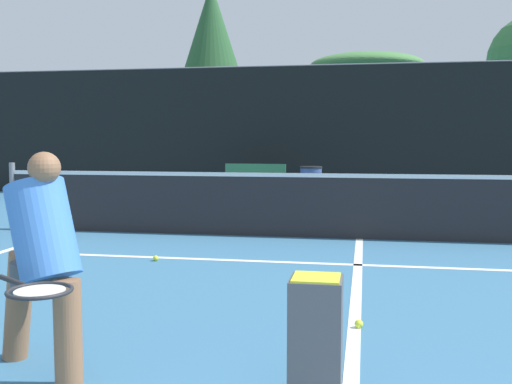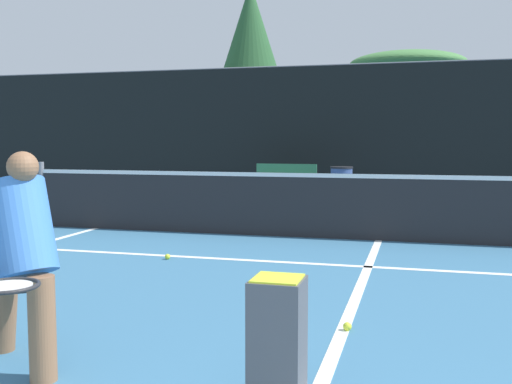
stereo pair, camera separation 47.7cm
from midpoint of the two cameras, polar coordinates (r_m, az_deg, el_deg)
court_service_line at (r=6.98m, az=12.58°, el=-6.98°), size 8.25×0.10×0.01m
court_center_mark at (r=5.19m, az=11.60°, el=-11.16°), size 0.10×7.36×0.01m
net at (r=8.71m, az=13.20°, el=-1.23°), size 11.09×0.09×1.07m
fence_back at (r=15.02m, az=14.16°, el=5.65°), size 24.00×0.06×3.30m
player_practicing at (r=3.93m, az=-18.24°, el=-5.71°), size 0.95×1.04×1.38m
tennis_ball_scattered_1 at (r=7.29m, az=-6.57°, el=-6.15°), size 0.07×0.07×0.07m
tennis_ball_scattered_8 at (r=4.71m, az=11.64°, el=-12.48°), size 0.07×0.07×0.07m
ball_hopper at (r=3.32m, az=6.29°, el=-13.81°), size 0.28×0.28×0.71m
courtside_bench at (r=14.15m, az=3.75°, el=1.06°), size 1.49×0.45×0.86m
trash_bin at (r=13.58m, az=9.13°, el=0.65°), size 0.51×0.51×0.83m
parked_car at (r=18.49m, az=20.75°, el=2.19°), size 1.65×4.21×1.48m
tree_west at (r=22.27m, az=14.84°, el=11.54°), size 4.09×4.09×4.52m
tree_east at (r=22.70m, az=0.09°, el=14.17°), size 2.69×2.69×7.16m
building_far at (r=33.38m, az=14.80°, el=6.36°), size 36.00×2.40×4.61m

